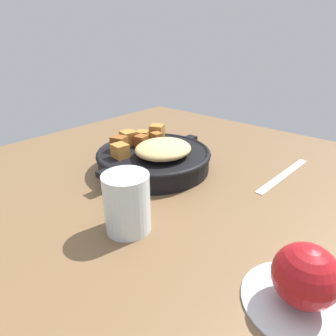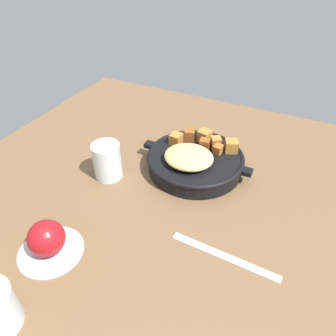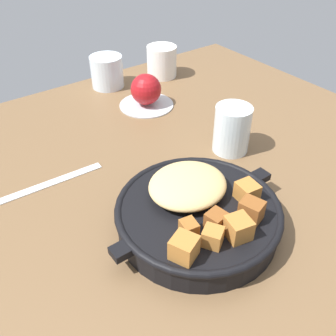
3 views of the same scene
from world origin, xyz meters
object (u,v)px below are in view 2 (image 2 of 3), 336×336
(cast_iron_skillet, at_px, (195,160))
(water_glass_tall, at_px, (107,161))
(red_apple, at_px, (46,238))
(butter_knife, at_px, (224,256))

(cast_iron_skillet, distance_m, water_glass_tall, 0.22)
(red_apple, bearing_deg, water_glass_tall, -82.70)
(red_apple, relative_size, water_glass_tall, 0.77)
(red_apple, xyz_separation_m, water_glass_tall, (0.03, -0.25, 0.00))
(butter_knife, bearing_deg, cast_iron_skillet, -53.22)
(butter_knife, bearing_deg, red_apple, 26.66)
(butter_knife, distance_m, water_glass_tall, 0.36)
(red_apple, relative_size, butter_knife, 0.32)
(cast_iron_skillet, bearing_deg, red_apple, 67.40)
(water_glass_tall, bearing_deg, cast_iron_skillet, -146.93)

